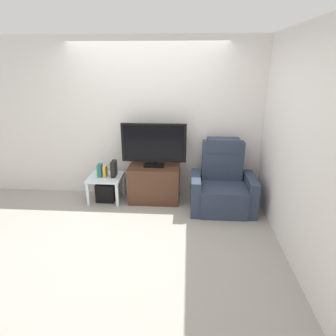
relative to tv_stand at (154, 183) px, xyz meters
name	(u,v)px	position (x,y,z in m)	size (l,w,h in m)	color
ground_plane	(140,225)	(-0.11, -0.83, -0.30)	(6.40, 6.40, 0.00)	#9E998E
wall_back	(149,120)	(-0.11, 0.30, 1.00)	(6.40, 0.06, 2.60)	silver
wall_side	(287,139)	(1.77, -0.83, 1.00)	(0.06, 4.48, 2.60)	silver
tv_stand	(154,183)	(0.00, 0.00, 0.00)	(0.82, 0.48, 0.60)	#4C2D1E
television	(154,144)	(0.00, 0.02, 0.67)	(1.03, 0.20, 0.70)	black
recliner_armchair	(222,186)	(1.09, -0.19, 0.07)	(0.98, 0.78, 1.08)	#2D384C
side_table	(106,180)	(-0.81, -0.04, 0.06)	(0.54, 0.54, 0.43)	silver
subwoofer_box	(107,191)	(-0.81, -0.04, -0.15)	(0.31, 0.31, 0.31)	black
book_leftmost	(99,170)	(-0.91, -0.06, 0.23)	(0.03, 0.12, 0.21)	#388C4C
book_middle	(101,170)	(-0.87, -0.06, 0.23)	(0.03, 0.13, 0.21)	#3366B2
book_rightmost	(105,171)	(-0.80, -0.06, 0.22)	(0.05, 0.14, 0.18)	gold
game_console	(114,169)	(-0.66, -0.03, 0.25)	(0.07, 0.20, 0.26)	black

